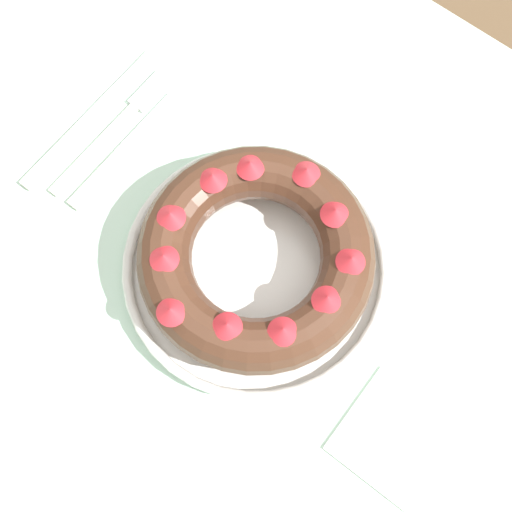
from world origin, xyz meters
TOP-DOWN VIEW (x-y plane):
  - ground_plane at (0.00, 0.00)m, footprint 8.00×8.00m
  - dining_table at (0.00, 0.00)m, footprint 1.26×0.94m
  - serving_dish at (0.02, 0.02)m, footprint 0.31×0.31m
  - bundt_cake at (0.02, 0.02)m, footprint 0.26×0.26m
  - fork at (-0.23, 0.07)m, footprint 0.02×0.21m
  - serving_knife at (-0.26, 0.03)m, footprint 0.02×0.24m
  - cake_knife at (-0.20, 0.03)m, footprint 0.02×0.19m
  - napkin at (0.28, -0.04)m, footprint 0.16×0.11m

SIDE VIEW (x-z plane):
  - ground_plane at x=0.00m, z-range 0.00..0.00m
  - dining_table at x=0.00m, z-range 0.27..1.02m
  - napkin at x=0.28m, z-range 0.75..0.75m
  - cake_knife at x=-0.20m, z-range 0.75..0.76m
  - fork at x=-0.23m, z-range 0.75..0.75m
  - serving_knife at x=-0.26m, z-range 0.75..0.76m
  - serving_dish at x=0.02m, z-range 0.75..0.78m
  - bundt_cake at x=0.02m, z-range 0.77..0.84m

